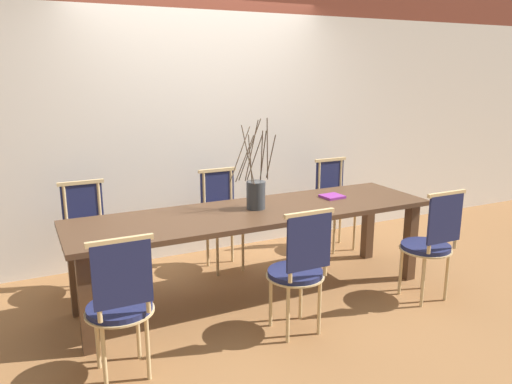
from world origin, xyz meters
TOP-DOWN VIEW (x-y plane):
  - ground_plane at (0.00, 0.00)m, footprint 16.00×16.00m
  - wall_rear at (0.00, 1.22)m, footprint 12.00×0.06m
  - dining_table at (0.00, 0.00)m, footprint 2.98×0.80m
  - chair_near_leftend at (-1.23, -0.70)m, footprint 0.42×0.42m
  - chair_near_left at (-0.01, -0.70)m, footprint 0.42×0.42m
  - chair_near_center at (1.22, -0.70)m, footprint 0.42×0.42m
  - chair_far_leftend at (-1.24, 0.70)m, footprint 0.42×0.42m
  - chair_far_left at (-0.01, 0.70)m, footprint 0.42×0.42m
  - chair_far_center at (1.27, 0.70)m, footprint 0.42×0.42m
  - vase_centerpiece at (0.02, 0.04)m, footprint 0.36×0.36m
  - book_stack at (0.79, 0.07)m, footprint 0.19×0.19m

SIDE VIEW (x-z plane):
  - ground_plane at x=0.00m, z-range 0.00..0.00m
  - chair_near_leftend at x=-1.23m, z-range 0.04..0.98m
  - chair_near_left at x=-0.01m, z-range 0.04..0.98m
  - chair_near_center at x=1.22m, z-range 0.04..0.98m
  - chair_far_leftend at x=-1.24m, z-range 0.04..0.98m
  - chair_far_left at x=-0.01m, z-range 0.04..0.98m
  - chair_far_center at x=1.27m, z-range 0.04..0.98m
  - dining_table at x=0.00m, z-range 0.28..1.02m
  - book_stack at x=0.79m, z-range 0.74..0.76m
  - vase_centerpiece at x=0.02m, z-range 0.50..1.25m
  - wall_rear at x=0.00m, z-range 0.00..3.20m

